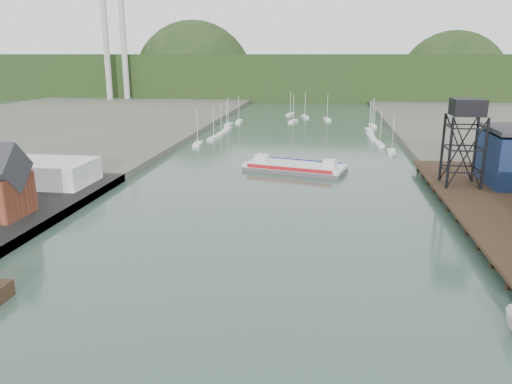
# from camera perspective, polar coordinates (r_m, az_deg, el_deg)

# --- Properties ---
(ground) EXTENTS (600.00, 600.00, 0.00)m
(ground) POSITION_cam_1_polar(r_m,az_deg,el_deg) (46.55, -5.68, -18.41)
(ground) COLOR #334F40
(ground) RESTS_ON ground
(east_pier) EXTENTS (14.00, 70.00, 2.45)m
(east_pier) POSITION_cam_1_polar(r_m,az_deg,el_deg) (90.12, 25.32, -1.50)
(east_pier) COLOR black
(east_pier) RESTS_ON ground
(white_shed) EXTENTS (18.00, 12.00, 4.50)m
(white_shed) POSITION_cam_1_polar(r_m,az_deg,el_deg) (104.96, -23.00, 2.10)
(white_shed) COLOR silver
(white_shed) RESTS_ON west_quay
(lift_tower) EXTENTS (6.50, 6.50, 16.00)m
(lift_tower) POSITION_cam_1_polar(r_m,az_deg,el_deg) (99.29, 22.98, 8.34)
(lift_tower) COLOR black
(lift_tower) RESTS_ON east_pier
(marina_sailboats) EXTENTS (57.71, 92.65, 0.90)m
(marina_sailboats) POSITION_cam_1_polar(r_m,az_deg,el_deg) (178.03, 4.86, 7.16)
(marina_sailboats) COLOR silver
(marina_sailboats) RESTS_ON ground
(smokestacks) EXTENTS (11.20, 8.20, 60.00)m
(smokestacks) POSITION_cam_1_polar(r_m,az_deg,el_deg) (293.73, -15.80, 15.71)
(smokestacks) COLOR #AEAEA9
(smokestacks) RESTS_ON ground
(distant_hills) EXTENTS (500.00, 120.00, 80.00)m
(distant_hills) POSITION_cam_1_polar(r_m,az_deg,el_deg) (339.44, 5.83, 12.77)
(distant_hills) COLOR black
(distant_hills) RESTS_ON ground
(chain_ferry) EXTENTS (24.10, 14.35, 3.25)m
(chain_ferry) POSITION_cam_1_polar(r_m,az_deg,el_deg) (114.77, 4.46, 2.86)
(chain_ferry) COLOR #4F4F51
(chain_ferry) RESTS_ON ground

